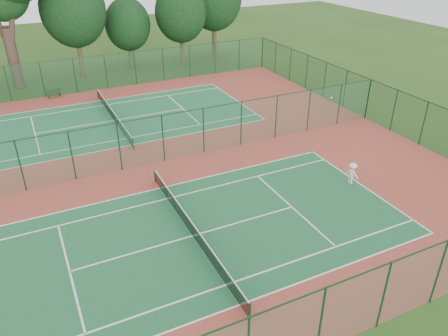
% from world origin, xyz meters
% --- Properties ---
extents(ground, '(120.00, 120.00, 0.00)m').
position_xyz_m(ground, '(0.00, 0.00, 0.00)').
color(ground, '#284C17').
rests_on(ground, ground).
extents(red_pad, '(40.00, 36.00, 0.01)m').
position_xyz_m(red_pad, '(0.00, 0.00, 0.01)').
color(red_pad, brown).
rests_on(red_pad, ground).
extents(court_near, '(23.77, 10.97, 0.01)m').
position_xyz_m(court_near, '(0.00, -9.00, 0.01)').
color(court_near, '#1D5E34').
rests_on(court_near, red_pad).
extents(court_far, '(23.77, 10.97, 0.01)m').
position_xyz_m(court_far, '(0.00, 9.00, 0.01)').
color(court_far, '#21693D').
rests_on(court_far, red_pad).
extents(fence_north, '(40.00, 0.09, 3.50)m').
position_xyz_m(fence_north, '(0.00, 18.00, 1.76)').
color(fence_north, '#17472B').
rests_on(fence_north, ground).
extents(fence_east, '(0.09, 36.00, 3.50)m').
position_xyz_m(fence_east, '(20.00, 0.00, 1.76)').
color(fence_east, '#18492D').
rests_on(fence_east, ground).
extents(fence_divider, '(40.00, 0.09, 3.50)m').
position_xyz_m(fence_divider, '(0.00, 0.00, 1.76)').
color(fence_divider, '#1B5233').
rests_on(fence_divider, ground).
extents(tennis_net_near, '(0.10, 12.90, 0.97)m').
position_xyz_m(tennis_net_near, '(0.00, -9.00, 0.54)').
color(tennis_net_near, '#14381C').
rests_on(tennis_net_near, ground).
extents(tennis_net_far, '(0.10, 12.90, 0.97)m').
position_xyz_m(tennis_net_far, '(0.00, 9.00, 0.54)').
color(tennis_net_far, black).
rests_on(tennis_net_far, ground).
extents(player_near, '(0.74, 1.05, 1.48)m').
position_xyz_m(player_near, '(11.38, -8.33, 0.76)').
color(player_near, white).
rests_on(player_near, court_near).
extents(bench, '(1.38, 0.76, 0.82)m').
position_xyz_m(bench, '(-3.80, 17.41, 0.43)').
color(bench, '#113317').
rests_on(bench, red_pad).
extents(stray_ball_a, '(0.07, 0.07, 0.07)m').
position_xyz_m(stray_ball_a, '(3.85, -0.97, 0.04)').
color(stray_ball_a, '#CFD531').
rests_on(stray_ball_a, red_pad).
extents(stray_ball_b, '(0.07, 0.07, 0.07)m').
position_xyz_m(stray_ball_b, '(4.68, -0.84, 0.05)').
color(stray_ball_b, yellow).
rests_on(stray_ball_b, red_pad).
extents(stray_ball_c, '(0.07, 0.07, 0.07)m').
position_xyz_m(stray_ball_c, '(-0.14, -0.76, 0.04)').
color(stray_ball_c, gold).
rests_on(stray_ball_c, red_pad).
extents(evergreen_row, '(39.00, 5.00, 12.00)m').
position_xyz_m(evergreen_row, '(0.50, 24.25, 0.00)').
color(evergreen_row, black).
rests_on(evergreen_row, ground).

